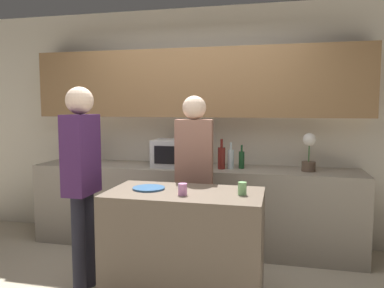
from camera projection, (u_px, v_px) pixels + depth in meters
The scene contains 14 objects.
back_wall at pixel (198, 109), 4.34m from camera, with size 6.40×0.40×2.70m.
back_counter at pixel (192, 207), 4.19m from camera, with size 3.60×0.62×0.90m.
kitchen_island at pixel (185, 247), 2.97m from camera, with size 1.21×0.65×0.90m.
microwave at pixel (177, 153), 4.15m from camera, with size 0.52×0.39×0.30m.
toaster at pixel (88, 155), 4.41m from camera, with size 0.26×0.16×0.18m.
potted_plant at pixel (309, 152), 3.83m from camera, with size 0.14×0.14×0.40m.
bottle_0 at pixel (222, 158), 3.98m from camera, with size 0.08×0.08×0.32m.
bottle_1 at pixel (231, 159), 3.99m from camera, with size 0.07×0.07×0.28m.
bottle_2 at pixel (242, 159), 4.02m from camera, with size 0.06×0.06×0.25m.
plate_on_island at pixel (149, 188), 3.01m from camera, with size 0.26×0.26×0.01m.
cup_0 at pixel (242, 188), 2.81m from camera, with size 0.07×0.07×0.10m.
cup_1 at pixel (183, 189), 2.80m from camera, with size 0.07×0.07×0.09m.
person_left at pixel (82, 171), 3.11m from camera, with size 0.23×0.34×1.73m.
person_center at pixel (194, 168), 3.49m from camera, with size 0.36×0.22×1.67m.
Camera 1 is at (0.93, -2.60, 1.56)m, focal length 35.00 mm.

